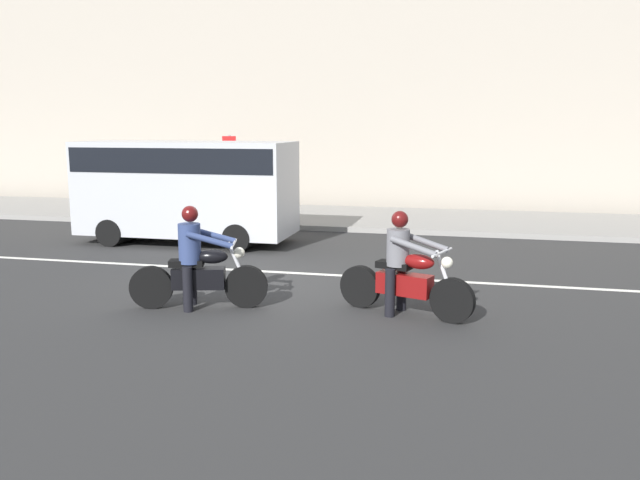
# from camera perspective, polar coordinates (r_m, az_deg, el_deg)

# --- Properties ---
(ground_plane) EXTENTS (80.00, 80.00, 0.00)m
(ground_plane) POSITION_cam_1_polar(r_m,az_deg,el_deg) (11.65, -4.83, -3.83)
(ground_plane) COLOR #2C2C2C
(sidewalk_slab) EXTENTS (40.00, 4.40, 0.14)m
(sidewalk_slab) POSITION_cam_1_polar(r_m,az_deg,el_deg) (19.27, 2.51, 1.98)
(sidewalk_slab) COLOR gray
(sidewalk_slab) RESTS_ON ground_plane
(building_facade) EXTENTS (40.00, 1.40, 11.43)m
(building_facade) POSITION_cam_1_polar(r_m,az_deg,el_deg) (22.61, 4.30, 17.52)
(building_facade) COLOR #A89E8E
(building_facade) RESTS_ON ground_plane
(lane_marking_stripe) EXTENTS (18.00, 0.14, 0.01)m
(lane_marking_stripe) POSITION_cam_1_polar(r_m,az_deg,el_deg) (12.77, -7.48, -2.62)
(lane_marking_stripe) COLOR silver
(lane_marking_stripe) RESTS_ON ground_plane
(motorcycle_with_rider_denim_blue) EXTENTS (2.09, 0.83, 1.60)m
(motorcycle_with_rider_denim_blue) POSITION_cam_1_polar(r_m,az_deg,el_deg) (10.12, -10.78, -2.35)
(motorcycle_with_rider_denim_blue) COLOR black
(motorcycle_with_rider_denim_blue) RESTS_ON ground_plane
(motorcycle_with_rider_gray) EXTENTS (2.08, 0.94, 1.56)m
(motorcycle_with_rider_gray) POSITION_cam_1_polar(r_m,az_deg,el_deg) (9.67, 7.44, -2.89)
(motorcycle_with_rider_gray) COLOR black
(motorcycle_with_rider_gray) RESTS_ON ground_plane
(parked_van_silver) EXTENTS (5.06, 1.96, 2.42)m
(parked_van_silver) POSITION_cam_1_polar(r_m,az_deg,el_deg) (15.74, -11.71, 4.81)
(parked_van_silver) COLOR #B2B5BA
(parked_van_silver) RESTS_ON ground_plane
(street_sign_post) EXTENTS (0.44, 0.08, 2.35)m
(street_sign_post) POSITION_cam_1_polar(r_m,az_deg,el_deg) (20.47, -7.96, 6.60)
(street_sign_post) COLOR gray
(street_sign_post) RESTS_ON sidewalk_slab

